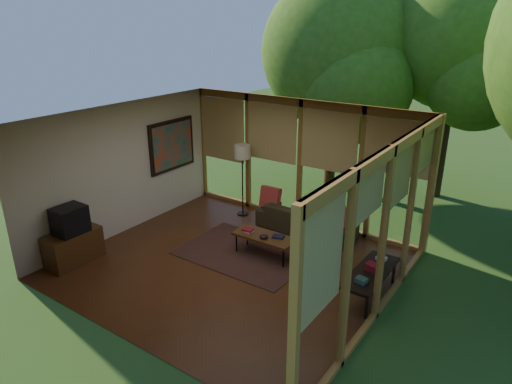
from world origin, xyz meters
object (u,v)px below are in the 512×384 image
Objects in this scene: sofa at (301,219)px; floor_lamp at (242,156)px; side_console at (367,272)px; media_cabinet at (73,247)px; coffee_table at (265,237)px; television at (70,220)px.

floor_lamp is (-1.54, 0.02, 1.13)m from sofa.
floor_lamp is 4.03m from side_console.
media_cabinet is 0.83× the size of coffee_table.
sofa is at bearing 51.62° from television.
side_console is (2.05, -1.50, 0.14)m from sofa.
sofa is 1.56× the size of coffee_table.
side_console is at bearing 144.76° from sofa.
media_cabinet reaches higher than coffee_table.
floor_lamp reaches higher than sofa.
side_console is (4.87, 2.03, 0.11)m from media_cabinet.
floor_lamp is at bearing 70.51° from television.
sofa is at bearing 51.42° from media_cabinet.
floor_lamp is at bearing 0.43° from sofa.
sofa reaches higher than coffee_table.
television is 0.39× the size of side_console.
coffee_table is at bearing -42.20° from floor_lamp.
television is 0.33× the size of floor_lamp.
television is at bearing 0.00° from media_cabinet.
media_cabinet is 0.71× the size of side_console.
coffee_table is 2.09m from side_console.
television reaches higher than media_cabinet.
floor_lamp is 1.18× the size of side_console.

